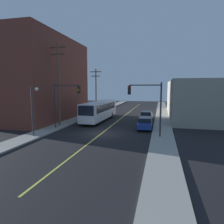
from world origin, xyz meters
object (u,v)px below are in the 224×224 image
at_px(traffic_signal_left_corner, 65,97).
at_px(street_lamp_left, 34,104).
at_px(utility_pole_mid, 96,89).
at_px(parked_car_blue, 145,123).
at_px(city_bus, 100,110).
at_px(utility_pole_near, 59,81).
at_px(parked_car_white, 146,116).
at_px(traffic_signal_right_corner, 147,99).

relative_size(traffic_signal_left_corner, street_lamp_left, 1.09).
bearing_deg(utility_pole_mid, parked_car_blue, -52.01).
relative_size(city_bus, utility_pole_near, 1.06).
xyz_separation_m(parked_car_white, traffic_signal_left_corner, (-10.08, -9.25, 3.46)).
relative_size(utility_pole_mid, street_lamp_left, 1.70).
xyz_separation_m(utility_pole_mid, traffic_signal_left_corner, (1.44, -17.56, -1.02)).
bearing_deg(utility_pole_near, parked_car_blue, 3.83).
distance_m(traffic_signal_left_corner, street_lamp_left, 5.13).
bearing_deg(traffic_signal_left_corner, traffic_signal_right_corner, -10.19).
height_order(parked_car_white, traffic_signal_left_corner, traffic_signal_left_corner).
relative_size(city_bus, street_lamp_left, 2.22).
height_order(utility_pole_near, traffic_signal_left_corner, utility_pole_near).
bearing_deg(utility_pole_mid, traffic_signal_left_corner, -85.31).
distance_m(utility_pole_near, traffic_signal_left_corner, 3.20).
xyz_separation_m(parked_car_blue, traffic_signal_left_corner, (-10.37, -2.44, 3.46)).
height_order(parked_car_blue, utility_pole_mid, utility_pole_mid).
xyz_separation_m(utility_pole_near, traffic_signal_right_corner, (12.56, -3.57, -2.14)).
height_order(parked_car_blue, utility_pole_near, utility_pole_near).
relative_size(utility_pole_mid, traffic_signal_left_corner, 1.56).
height_order(city_bus, street_lamp_left, street_lamp_left).
xyz_separation_m(parked_car_blue, utility_pole_near, (-12.11, -0.81, 5.60)).
distance_m(parked_car_blue, traffic_signal_right_corner, 5.60).
distance_m(traffic_signal_right_corner, street_lamp_left, 12.60).
distance_m(city_bus, street_lamp_left, 13.25).
bearing_deg(parked_car_blue, parked_car_white, 92.45).
bearing_deg(traffic_signal_left_corner, street_lamp_left, -106.11).
height_order(parked_car_blue, street_lamp_left, street_lamp_left).
bearing_deg(parked_car_blue, traffic_signal_right_corner, -84.15).
distance_m(city_bus, utility_pole_mid, 11.19).
distance_m(city_bus, utility_pole_near, 8.64).
distance_m(utility_pole_near, traffic_signal_right_corner, 13.23).
bearing_deg(traffic_signal_right_corner, parked_car_blue, 95.85).
relative_size(traffic_signal_left_corner, traffic_signal_right_corner, 1.00).
xyz_separation_m(city_bus, parked_car_white, (7.69, 1.61, -0.98)).
xyz_separation_m(traffic_signal_left_corner, traffic_signal_right_corner, (10.82, -1.95, 0.00)).
bearing_deg(traffic_signal_right_corner, traffic_signal_left_corner, 169.81).
distance_m(utility_pole_mid, traffic_signal_left_corner, 17.65).
xyz_separation_m(utility_pole_near, traffic_signal_left_corner, (1.74, -1.62, -2.14)).
bearing_deg(parked_car_white, utility_pole_mid, 144.21).
relative_size(city_bus, parked_car_white, 2.73).
xyz_separation_m(city_bus, parked_car_blue, (7.98, -5.21, -0.98)).
xyz_separation_m(city_bus, street_lamp_left, (-3.81, -12.55, 1.92)).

